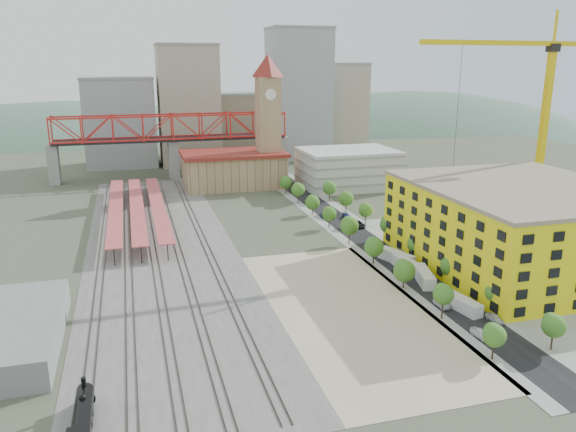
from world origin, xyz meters
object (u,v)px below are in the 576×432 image
object	(u,v)px
site_trailer_c	(407,265)
car_0	(481,334)
locomotive	(81,432)
site_trailer_b	(424,277)
construction_building	(522,226)
tower_crane	(536,97)
site_trailer_a	(461,304)
site_trailer_d	(396,257)
clock_tower	(268,109)

from	to	relation	value
site_trailer_c	car_0	size ratio (longest dim) A/B	2.18
locomotive	car_0	bearing A→B (deg)	9.77
locomotive	site_trailer_b	world-z (taller)	locomotive
car_0	construction_building	bearing A→B (deg)	39.26
locomotive	tower_crane	world-z (taller)	tower_crane
construction_building	car_0	distance (m)	41.44
tower_crane	site_trailer_b	size ratio (longest dim) A/B	5.91
construction_building	site_trailer_a	size ratio (longest dim) A/B	5.56
construction_building	site_trailer_d	size ratio (longest dim) A/B	5.17
clock_tower	site_trailer_c	xyz separation A→B (m)	(8.00, -95.78, -27.42)
locomotive	tower_crane	bearing A→B (deg)	30.31
construction_building	site_trailer_a	world-z (taller)	construction_building
clock_tower	construction_building	distance (m)	107.36
site_trailer_a	site_trailer_c	size ratio (longest dim) A/B	0.98
site_trailer_c	car_0	xyz separation A→B (m)	(-3.00, -32.52, -0.55)
site_trailer_a	site_trailer_c	world-z (taller)	site_trailer_c
locomotive	site_trailer_c	world-z (taller)	locomotive
clock_tower	site_trailer_b	distance (m)	107.30
construction_building	site_trailer_b	distance (m)	27.44
site_trailer_d	site_trailer_c	bearing A→B (deg)	-108.67
site_trailer_c	clock_tower	bearing A→B (deg)	90.11
car_0	tower_crane	bearing A→B (deg)	42.33
locomotive	car_0	size ratio (longest dim) A/B	4.77
construction_building	site_trailer_a	bearing A→B (deg)	-145.97
site_trailer_b	site_trailer_c	xyz separation A→B (m)	(0.00, 7.66, -0.07)
clock_tower	locomotive	distance (m)	153.11
tower_crane	site_trailer_d	world-z (taller)	tower_crane
locomotive	site_trailer_d	size ratio (longest dim) A/B	2.09
tower_crane	construction_building	bearing A→B (deg)	-129.18
construction_building	car_0	size ratio (longest dim) A/B	11.84
construction_building	locomotive	size ratio (longest dim) A/B	2.48
site_trailer_b	car_0	size ratio (longest dim) A/B	2.31
tower_crane	site_trailer_d	size ratio (longest dim) A/B	5.96
site_trailer_a	car_0	bearing A→B (deg)	-115.19
construction_building	car_0	xyz separation A→B (m)	(-29.00, -28.31, -8.68)
tower_crane	site_trailer_d	bearing A→B (deg)	-159.10
locomotive	site_trailer_b	size ratio (longest dim) A/B	2.07
tower_crane	site_trailer_a	bearing A→B (deg)	-136.98
site_trailer_d	car_0	size ratio (longest dim) A/B	2.29
site_trailer_a	site_trailer_d	size ratio (longest dim) A/B	0.93
locomotive	site_trailer_c	bearing A→B (deg)	33.31
site_trailer_c	construction_building	bearing A→B (deg)	-13.86
locomotive	site_trailer_a	xyz separation A→B (m)	(66.00, 21.59, -0.66)
clock_tower	site_trailer_b	bearing A→B (deg)	-85.58
locomotive	site_trailer_b	distance (m)	75.04
locomotive	site_trailer_a	world-z (taller)	locomotive
clock_tower	tower_crane	size ratio (longest dim) A/B	0.89
site_trailer_b	car_0	xyz separation A→B (m)	(-3.00, -24.85, -0.62)
clock_tower	car_0	size ratio (longest dim) A/B	12.16
locomotive	site_trailer_a	size ratio (longest dim) A/B	2.24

